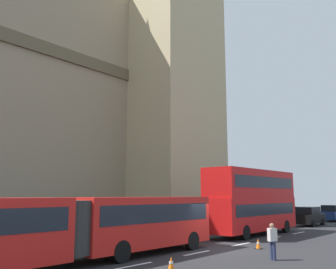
% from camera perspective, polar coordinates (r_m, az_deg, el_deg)
% --- Properties ---
extents(ground_plane, '(160.00, 160.00, 0.00)m').
position_cam_1_polar(ground_plane, '(21.91, 7.33, -17.08)').
color(ground_plane, '#262628').
extents(lane_centre_marking, '(29.80, 0.16, 0.01)m').
position_cam_1_polar(lane_centre_marking, '(20.47, 4.46, -17.67)').
color(lane_centre_marking, silver).
rests_on(lane_centre_marking, ground_plane).
extents(articulated_bus, '(17.97, 2.54, 2.90)m').
position_cam_1_polar(articulated_bus, '(17.01, -15.28, -13.20)').
color(articulated_bus, red).
rests_on(articulated_bus, ground_plane).
extents(double_decker_bus, '(10.33, 2.54, 4.90)m').
position_cam_1_polar(double_decker_bus, '(29.81, 12.82, -9.61)').
color(double_decker_bus, red).
rests_on(double_decker_bus, ground_plane).
extents(sedan_lead, '(4.40, 1.86, 1.85)m').
position_cam_1_polar(sedan_lead, '(40.31, 20.78, -11.65)').
color(sedan_lead, black).
rests_on(sedan_lead, ground_plane).
extents(sedan_trailing, '(4.40, 1.86, 1.85)m').
position_cam_1_polar(sedan_trailing, '(48.37, 23.92, -10.97)').
color(sedan_trailing, navy).
rests_on(sedan_trailing, ground_plane).
extents(traffic_cone_west, '(0.36, 0.36, 0.58)m').
position_cam_1_polar(traffic_cone_west, '(15.73, 0.48, -19.24)').
color(traffic_cone_west, black).
rests_on(traffic_cone_west, ground_plane).
extents(traffic_cone_middle, '(0.36, 0.36, 0.58)m').
position_cam_1_polar(traffic_cone_middle, '(22.48, 13.69, -15.97)').
color(traffic_cone_middle, black).
rests_on(traffic_cone_middle, ground_plane).
extents(pedestrian_near_cones, '(0.47, 0.40, 1.69)m').
position_cam_1_polar(pedestrian_near_cones, '(18.82, 15.73, -15.32)').
color(pedestrian_near_cones, '#262D4C').
rests_on(pedestrian_near_cones, ground_plane).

